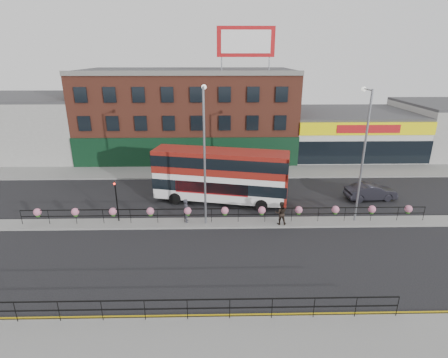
{
  "coord_description": "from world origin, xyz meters",
  "views": [
    {
      "loc": [
        -0.55,
        -23.5,
        12.04
      ],
      "look_at": [
        0.0,
        3.0,
        2.5
      ],
      "focal_mm": 28.0,
      "sensor_mm": 36.0,
      "label": 1
    }
  ],
  "objects_px": {
    "pedestrian_a": "(186,210)",
    "pedestrian_b": "(281,213)",
    "double_decker_bus": "(221,171)",
    "lamp_column_west": "(204,146)",
    "lamp_column_east": "(363,146)",
    "car": "(371,192)"
  },
  "relations": [
    {
      "from": "car",
      "to": "pedestrian_a",
      "type": "relative_size",
      "value": 2.47
    },
    {
      "from": "double_decker_bus",
      "to": "pedestrian_b",
      "type": "relative_size",
      "value": 6.55
    },
    {
      "from": "lamp_column_east",
      "to": "double_decker_bus",
      "type": "bearing_deg",
      "value": 159.35
    },
    {
      "from": "pedestrian_b",
      "to": "lamp_column_west",
      "type": "xyz_separation_m",
      "value": [
        -5.52,
        0.5,
        4.98
      ]
    },
    {
      "from": "lamp_column_west",
      "to": "car",
      "type": "bearing_deg",
      "value": 16.83
    },
    {
      "from": "pedestrian_b",
      "to": "lamp_column_east",
      "type": "distance_m",
      "value": 7.55
    },
    {
      "from": "car",
      "to": "lamp_column_west",
      "type": "height_order",
      "value": "lamp_column_west"
    },
    {
      "from": "car",
      "to": "pedestrian_b",
      "type": "relative_size",
      "value": 2.53
    },
    {
      "from": "pedestrian_b",
      "to": "lamp_column_west",
      "type": "bearing_deg",
      "value": -0.89
    },
    {
      "from": "double_decker_bus",
      "to": "pedestrian_b",
      "type": "height_order",
      "value": "double_decker_bus"
    },
    {
      "from": "car",
      "to": "pedestrian_a",
      "type": "bearing_deg",
      "value": 99.82
    },
    {
      "from": "double_decker_bus",
      "to": "car",
      "type": "height_order",
      "value": "double_decker_bus"
    },
    {
      "from": "double_decker_bus",
      "to": "lamp_column_west",
      "type": "height_order",
      "value": "lamp_column_west"
    },
    {
      "from": "pedestrian_a",
      "to": "pedestrian_b",
      "type": "height_order",
      "value": "pedestrian_a"
    },
    {
      "from": "pedestrian_a",
      "to": "pedestrian_b",
      "type": "relative_size",
      "value": 1.03
    },
    {
      "from": "lamp_column_west",
      "to": "lamp_column_east",
      "type": "relative_size",
      "value": 1.02
    },
    {
      "from": "double_decker_bus",
      "to": "lamp_column_east",
      "type": "distance_m",
      "value": 11.19
    },
    {
      "from": "pedestrian_b",
      "to": "lamp_column_east",
      "type": "relative_size",
      "value": 0.18
    },
    {
      "from": "car",
      "to": "pedestrian_b",
      "type": "distance_m",
      "value": 9.96
    },
    {
      "from": "lamp_column_west",
      "to": "lamp_column_east",
      "type": "height_order",
      "value": "lamp_column_west"
    },
    {
      "from": "lamp_column_west",
      "to": "pedestrian_a",
      "type": "bearing_deg",
      "value": 178.0
    },
    {
      "from": "double_decker_bus",
      "to": "pedestrian_a",
      "type": "height_order",
      "value": "double_decker_bus"
    }
  ]
}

